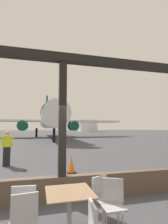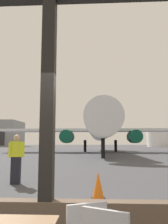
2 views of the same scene
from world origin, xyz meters
The scene contains 6 objects.
ground_plane centered at (0.00, 40.00, 0.00)m, with size 220.00×220.00×0.00m, color #424247.
window_frame centered at (0.00, 0.00, 1.41)m, with size 7.75×0.24×3.97m.
airplane centered at (1.35, 30.19, 3.60)m, with size 30.60×30.51×10.39m.
ground_crew_worker centered at (-2.14, 4.82, 0.90)m, with size 0.49×0.35×1.74m.
traffic_cone centered at (0.77, 2.76, 0.33)m, with size 0.36×0.36×0.70m.
fuel_storage_tank centered at (22.89, 77.55, 2.87)m, with size 9.39×9.39×5.73m, color white.
Camera 2 is at (0.73, -3.42, 1.46)m, focal length 36.98 mm.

